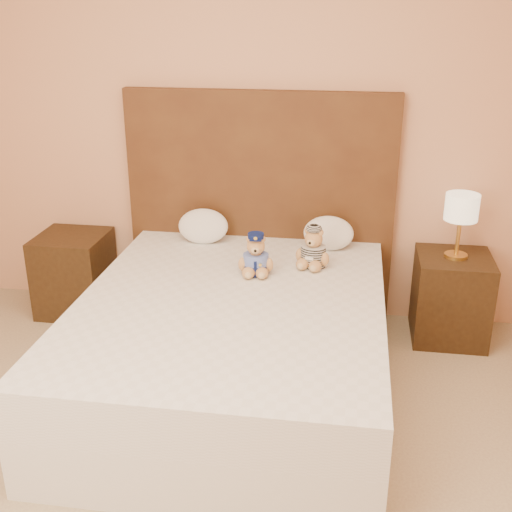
{
  "coord_description": "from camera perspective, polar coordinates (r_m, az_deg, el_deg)",
  "views": [
    {
      "loc": [
        0.6,
        -1.79,
        2.01
      ],
      "look_at": [
        0.1,
        1.45,
        0.7
      ],
      "focal_mm": 45.0,
      "sensor_mm": 36.0,
      "label": 1
    }
  ],
  "objects": [
    {
      "name": "pillow_left",
      "position": [
        4.16,
        -4.73,
        2.8
      ],
      "size": [
        0.33,
        0.21,
        0.23
      ],
      "primitive_type": "ellipsoid",
      "color": "white",
      "rests_on": "bed"
    },
    {
      "name": "lamp",
      "position": [
        4.02,
        17.8,
        3.87
      ],
      "size": [
        0.2,
        0.2,
        0.4
      ],
      "color": "gold",
      "rests_on": "nightstand_right"
    },
    {
      "name": "bed",
      "position": [
        3.51,
        -2.18,
        -7.89
      ],
      "size": [
        1.6,
        2.0,
        0.55
      ],
      "color": "white",
      "rests_on": "ground"
    },
    {
      "name": "pillow_right",
      "position": [
        4.06,
        6.47,
        2.16
      ],
      "size": [
        0.31,
        0.2,
        0.22
      ],
      "primitive_type": "ellipsoid",
      "color": "white",
      "rests_on": "bed"
    },
    {
      "name": "teddy_police",
      "position": [
        3.64,
        -0.01,
        0.18
      ],
      "size": [
        0.23,
        0.22,
        0.24
      ],
      "primitive_type": null,
      "rotation": [
        0.0,
        0.0,
        0.1
      ],
      "color": "#BA8048",
      "rests_on": "bed"
    },
    {
      "name": "room_walls",
      "position": [
        2.34,
        -6.33,
        16.67
      ],
      "size": [
        4.04,
        4.52,
        2.72
      ],
      "color": "tan",
      "rests_on": "ground"
    },
    {
      "name": "headboard",
      "position": [
        4.24,
        0.32,
        4.44
      ],
      "size": [
        1.75,
        0.08,
        1.5
      ],
      "primitive_type": "cube",
      "color": "#523218",
      "rests_on": "ground"
    },
    {
      "name": "teddy_prisoner",
      "position": [
        3.76,
        5.12,
        0.77
      ],
      "size": [
        0.26,
        0.26,
        0.24
      ],
      "primitive_type": null,
      "rotation": [
        0.0,
        0.0,
        -0.28
      ],
      "color": "#BA8048",
      "rests_on": "bed"
    },
    {
      "name": "nightstand_left",
      "position": [
        4.56,
        -15.82,
        -1.49
      ],
      "size": [
        0.45,
        0.45,
        0.55
      ],
      "primitive_type": "cube",
      "color": "#352310",
      "rests_on": "ground"
    },
    {
      "name": "nightstand_right",
      "position": [
        4.22,
        16.92,
        -3.55
      ],
      "size": [
        0.45,
        0.45,
        0.55
      ],
      "primitive_type": "cube",
      "color": "#352310",
      "rests_on": "ground"
    }
  ]
}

